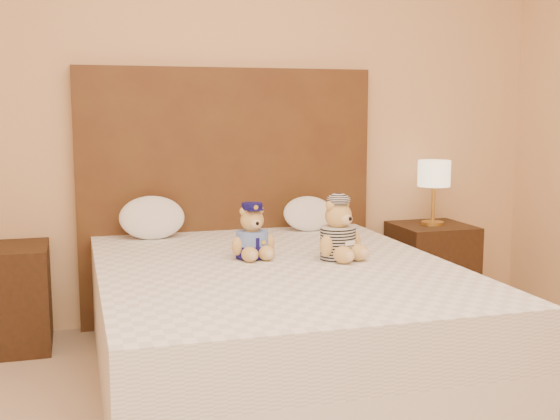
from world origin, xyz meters
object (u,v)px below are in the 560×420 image
object	(u,v)px
lamp	(434,177)
pillow_left	(152,215)
teddy_police	(252,231)
teddy_prisoner	(338,229)
pillow_right	(309,212)
nightstand_left	(5,298)
nightstand_right	(431,268)
bed	(275,321)

from	to	relation	value
lamp	pillow_left	size ratio (longest dim) A/B	1.11
lamp	teddy_police	size ratio (longest dim) A/B	1.51
teddy_prisoner	pillow_left	xyz separation A→B (m)	(-0.79, 0.81, -0.02)
teddy_police	pillow_right	distance (m)	0.85
nightstand_left	teddy_police	xyz separation A→B (m)	(1.18, -0.65, 0.41)
nightstand_right	pillow_left	world-z (taller)	pillow_left
teddy_police	pillow_right	xyz separation A→B (m)	(0.52, 0.68, -0.02)
pillow_left	lamp	bearing A→B (deg)	-1.00
nightstand_left	teddy_police	size ratio (longest dim) A/B	2.08
bed	lamp	distance (m)	1.59
nightstand_right	pillow_left	distance (m)	1.77
nightstand_left	pillow_left	bearing A→B (deg)	2.21
teddy_prisoner	pillow_left	distance (m)	1.13
bed	teddy_prisoner	xyz separation A→B (m)	(0.32, 0.02, 0.42)
bed	teddy_police	world-z (taller)	teddy_police
teddy_police	bed	bearing A→B (deg)	-73.08
teddy_police	nightstand_left	bearing A→B (deg)	143.83
pillow_left	pillow_right	distance (m)	0.92
nightstand_left	pillow_left	world-z (taller)	pillow_left
bed	teddy_prisoner	world-z (taller)	teddy_prisoner
bed	lamp	bearing A→B (deg)	32.62
pillow_left	teddy_prisoner	bearing A→B (deg)	-45.95
pillow_left	pillow_right	bearing A→B (deg)	0.00
pillow_left	teddy_police	bearing A→B (deg)	-59.32
lamp	pillow_left	distance (m)	1.73
pillow_left	nightstand_right	bearing A→B (deg)	-1.00
lamp	pillow_left	xyz separation A→B (m)	(-1.72, 0.03, -0.17)
nightstand_right	pillow_left	bearing A→B (deg)	179.00
bed	nightstand_right	bearing A→B (deg)	32.62
teddy_prisoner	teddy_police	bearing A→B (deg)	136.98
nightstand_left	teddy_prisoner	world-z (taller)	teddy_prisoner
nightstand_left	teddy_prisoner	bearing A→B (deg)	-26.59
teddy_police	pillow_left	bearing A→B (deg)	113.20
bed	nightstand_right	size ratio (longest dim) A/B	3.64
teddy_prisoner	pillow_left	world-z (taller)	teddy_prisoner
nightstand_right	lamp	xyz separation A→B (m)	(-0.00, 0.00, 0.57)
bed	teddy_prisoner	size ratio (longest dim) A/B	6.83
nightstand_right	pillow_right	bearing A→B (deg)	177.86
nightstand_right	teddy_prisoner	world-z (taller)	teddy_prisoner
nightstand_right	teddy_prisoner	distance (m)	1.29
pillow_right	bed	bearing A→B (deg)	-118.25
teddy_police	nightstand_right	bearing A→B (deg)	18.60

